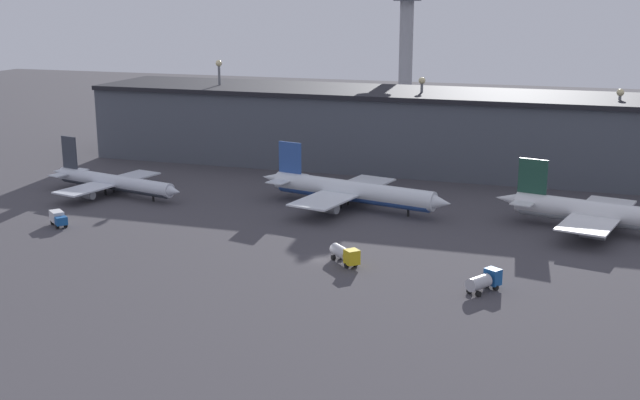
{
  "coord_description": "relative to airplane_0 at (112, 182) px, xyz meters",
  "views": [
    {
      "loc": [
        41.08,
        -127.85,
        45.25
      ],
      "look_at": [
        -6.2,
        17.93,
        6.0
      ],
      "focal_mm": 45.0,
      "sensor_mm": 36.0,
      "label": 1
    }
  ],
  "objects": [
    {
      "name": "terminal_building",
      "position": [
        61.15,
        51.1,
        7.42
      ],
      "size": [
        178.24,
        30.17,
        20.67
      ],
      "color": "#4C515B",
      "rests_on": "ground"
    },
    {
      "name": "airplane_2",
      "position": [
        108.69,
        2.44,
        0.8
      ],
      "size": [
        44.12,
        31.19,
        13.23
      ],
      "rotation": [
        0.0,
        0.0,
        -0.23
      ],
      "color": "white",
      "rests_on": "ground"
    },
    {
      "name": "airplane_0",
      "position": [
        0.0,
        0.0,
        0.0
      ],
      "size": [
        40.28,
        28.74,
        12.51
      ],
      "rotation": [
        0.0,
        0.0,
        -0.23
      ],
      "color": "silver",
      "rests_on": "ground"
    },
    {
      "name": "control_tower",
      "position": [
        47.6,
        100.44,
        25.95
      ],
      "size": [
        9.0,
        9.0,
        50.31
      ],
      "color": "#99999E",
      "rests_on": "ground"
    },
    {
      "name": "service_vehicle_1",
      "position": [
        65.61,
        -31.23,
        -1.22
      ],
      "size": [
        6.7,
        6.71,
        3.24
      ],
      "rotation": [
        0.0,
        0.0,
        -0.79
      ],
      "color": "gold",
      "rests_on": "ground"
    },
    {
      "name": "lamp_post_1",
      "position": [
        62.98,
        48.7,
        12.75
      ],
      "size": [
        1.8,
        1.8,
        24.66
      ],
      "color": "slate",
      "rests_on": "ground"
    },
    {
      "name": "airplane_1",
      "position": [
        56.08,
        5.63,
        0.74
      ],
      "size": [
        46.46,
        34.24,
        13.12
      ],
      "rotation": [
        0.0,
        0.0,
        -0.23
      ],
      "color": "white",
      "rests_on": "ground"
    },
    {
      "name": "service_vehicle_2",
      "position": [
        90.16,
        -37.46,
        -1.17
      ],
      "size": [
        5.33,
        6.6,
        3.31
      ],
      "rotation": [
        0.0,
        0.0,
        1.0
      ],
      "color": "#195199",
      "rests_on": "ground"
    },
    {
      "name": "lamp_post_0",
      "position": [
        5.34,
        48.7,
        14.39
      ],
      "size": [
        1.8,
        1.8,
        27.66
      ],
      "color": "slate",
      "rests_on": "ground"
    },
    {
      "name": "lamp_post_2",
      "position": [
        111.53,
        48.7,
        12.02
      ],
      "size": [
        1.8,
        1.8,
        23.33
      ],
      "color": "slate",
      "rests_on": "ground"
    },
    {
      "name": "service_vehicle_0",
      "position": [
        3.83,
        -26.35,
        -1.33
      ],
      "size": [
        5.73,
        5.2,
        2.88
      ],
      "rotation": [
        0.0,
        0.0,
        -0.67
      ],
      "color": "#195199",
      "rests_on": "ground"
    },
    {
      "name": "ground",
      "position": [
        61.15,
        -30.31,
        -2.96
      ],
      "size": [
        600.0,
        600.0,
        0.0
      ],
      "primitive_type": "plane",
      "color": "#423F44"
    }
  ]
}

